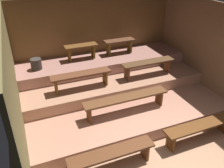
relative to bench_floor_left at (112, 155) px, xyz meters
The scene contains 15 objects.
ground 1.93m from the bench_floor_left, 56.71° to the left, with size 5.78×5.28×0.08m, color #AA7C5C.
wall_back 4.10m from the bench_floor_left, 74.91° to the left, with size 5.78×0.06×2.63m, color brown.
wall_left 2.37m from the bench_floor_left, 133.08° to the left, with size 0.06×5.28×2.63m, color brown.
wall_right 4.01m from the bench_floor_left, 23.98° to the left, with size 0.06×5.28×2.63m, color brown.
platform_lower 2.33m from the bench_floor_left, 63.44° to the left, with size 4.98×3.49×0.31m, color #B2785F.
platform_middle 2.94m from the bench_floor_left, 69.31° to the left, with size 4.98×2.14×0.31m, color tan.
platform_upper 3.41m from the bench_floor_left, 72.10° to the left, with size 4.98×1.21×0.31m, color #AB7467.
bench_floor_left is the anchor object (origin of this frame).
bench_floor_right 2.08m from the bench_floor_left, ahead, with size 1.70×0.32×0.43m.
bench_lower_center 1.52m from the bench_floor_left, 54.31° to the left, with size 2.09×0.32×0.43m.
bench_middle_left 2.28m from the bench_floor_left, 88.18° to the left, with size 1.53×0.32×0.43m.
bench_middle_right 3.04m from the bench_floor_left, 47.58° to the left, with size 1.53×0.32×0.43m.
bench_upper_left 3.51m from the bench_floor_left, 82.76° to the left, with size 0.95×0.32×0.43m.
bench_upper_right 3.86m from the bench_floor_left, 63.95° to the left, with size 0.95×0.32×0.43m.
pail_upper 3.35m from the bench_floor_left, 105.86° to the left, with size 0.29×0.29×0.30m, color #332D28.
Camera 1 is at (-2.29, -2.37, 3.69)m, focal length 38.15 mm.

